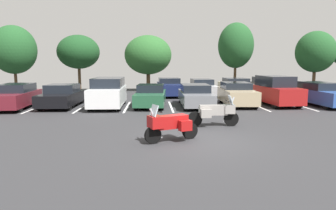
{
  "coord_description": "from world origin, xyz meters",
  "views": [
    {
      "loc": [
        -1.69,
        -10.57,
        2.78
      ],
      "look_at": [
        -1.08,
        1.72,
        1.05
      ],
      "focal_mm": 32.61,
      "sensor_mm": 36.0,
      "label": 1
    }
  ],
  "objects": [
    {
      "name": "parking_stripes",
      "position": [
        -0.57,
        8.49,
        0.0
      ],
      "size": [
        22.27,
        4.75,
        0.01
      ],
      "color": "silver",
      "rests_on": "ground"
    },
    {
      "name": "car_white",
      "position": [
        -4.49,
        8.5,
        0.91
      ],
      "size": [
        1.92,
        4.52,
        1.82
      ],
      "color": "white",
      "rests_on": "ground"
    },
    {
      "name": "tree_rear",
      "position": [
        -13.65,
        16.66,
        3.84
      ],
      "size": [
        3.79,
        3.79,
        5.92
      ],
      "color": "#4C3823",
      "rests_on": "ground"
    },
    {
      "name": "car_maroon",
      "position": [
        -10.07,
        8.29,
        0.72
      ],
      "size": [
        2.1,
        4.74,
        1.47
      ],
      "color": "maroon",
      "rests_on": "ground"
    },
    {
      "name": "car_far_silver",
      "position": [
        2.41,
        14.58,
        0.69
      ],
      "size": [
        1.93,
        4.62,
        1.39
      ],
      "color": "#B7B7BC",
      "rests_on": "ground"
    },
    {
      "name": "car_red",
      "position": [
        6.33,
        8.9,
        0.93
      ],
      "size": [
        2.08,
        4.46,
        1.9
      ],
      "color": "maroon",
      "rests_on": "ground"
    },
    {
      "name": "tree_far_left",
      "position": [
        13.33,
        17.25,
        3.73
      ],
      "size": [
        3.58,
        3.58,
        5.63
      ],
      "color": "#4C3823",
      "rests_on": "ground"
    },
    {
      "name": "tree_center",
      "position": [
        -9.03,
        20.38,
        3.78
      ],
      "size": [
        4.13,
        4.13,
        5.45
      ],
      "color": "#4C3823",
      "rests_on": "ground"
    },
    {
      "name": "car_green",
      "position": [
        -1.84,
        8.63,
        0.67
      ],
      "size": [
        2.08,
        4.41,
        1.38
      ],
      "color": "#235638",
      "rests_on": "ground"
    },
    {
      "name": "car_far_charcoal",
      "position": [
        7.95,
        14.79,
        0.74
      ],
      "size": [
        2.06,
        4.47,
        1.53
      ],
      "color": "#38383D",
      "rests_on": "ground"
    },
    {
      "name": "car_tan",
      "position": [
        3.74,
        8.88,
        0.73
      ],
      "size": [
        2.02,
        4.44,
        1.48
      ],
      "color": "tan",
      "rests_on": "ground"
    },
    {
      "name": "motorcycle_second",
      "position": [
        1.0,
        2.42,
        0.63
      ],
      "size": [
        2.25,
        0.86,
        1.36
      ],
      "color": "black",
      "rests_on": "ground"
    },
    {
      "name": "ground",
      "position": [
        0.0,
        0.0,
        -0.05
      ],
      "size": [
        44.0,
        44.0,
        0.1
      ],
      "primitive_type": "cube",
      "color": "#2D2D30"
    },
    {
      "name": "tree_center_left",
      "position": [
        6.34,
        19.03,
        4.37
      ],
      "size": [
        3.41,
        3.41,
        6.56
      ],
      "color": "#4C3823",
      "rests_on": "ground"
    },
    {
      "name": "car_blue",
      "position": [
        9.19,
        8.58,
        0.73
      ],
      "size": [
        2.14,
        4.9,
        1.49
      ],
      "color": "#2D519E",
      "rests_on": "ground"
    },
    {
      "name": "car_far_champagne",
      "position": [
        5.18,
        14.38,
        0.73
      ],
      "size": [
        2.12,
        4.6,
        1.48
      ],
      "color": "#C1B289",
      "rests_on": "ground"
    },
    {
      "name": "car_black",
      "position": [
        -7.41,
        8.81,
        0.67
      ],
      "size": [
        2.0,
        4.62,
        1.4
      ],
      "color": "black",
      "rests_on": "ground"
    },
    {
      "name": "car_grey",
      "position": [
        0.99,
        8.57,
        0.68
      ],
      "size": [
        1.88,
        4.85,
        1.39
      ],
      "color": "slate",
      "rests_on": "ground"
    },
    {
      "name": "car_far_navy",
      "position": [
        -0.35,
        14.62,
        0.73
      ],
      "size": [
        1.98,
        4.62,
        1.49
      ],
      "color": "navy",
      "rests_on": "ground"
    },
    {
      "name": "tree_center_right",
      "position": [
        -2.15,
        19.78,
        3.48
      ],
      "size": [
        4.6,
        4.6,
        5.4
      ],
      "color": "#4C3823",
      "rests_on": "ground"
    },
    {
      "name": "motorcycle_touring",
      "position": [
        -1.11,
        -0.08,
        0.63
      ],
      "size": [
        1.95,
        1.25,
        1.35
      ],
      "color": "black",
      "rests_on": "ground"
    }
  ]
}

